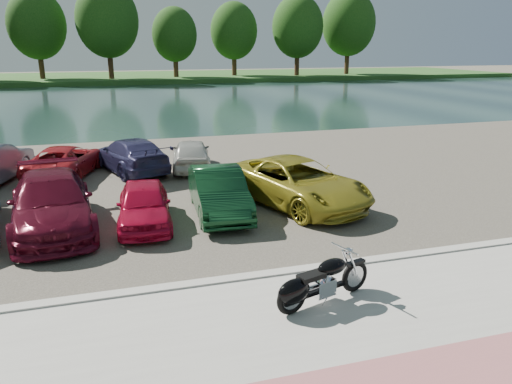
% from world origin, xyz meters
% --- Properties ---
extents(ground, '(200.00, 200.00, 0.00)m').
position_xyz_m(ground, '(0.00, 0.00, 0.00)').
color(ground, '#595447').
rests_on(ground, ground).
extents(promenade, '(60.00, 6.00, 0.10)m').
position_xyz_m(promenade, '(0.00, -1.00, 0.05)').
color(promenade, '#A19D97').
rests_on(promenade, ground).
extents(kerb, '(60.00, 0.30, 0.14)m').
position_xyz_m(kerb, '(0.00, 2.00, 0.07)').
color(kerb, '#A19D97').
rests_on(kerb, ground).
extents(parking_lot, '(60.00, 18.00, 0.04)m').
position_xyz_m(parking_lot, '(0.00, 11.00, 0.02)').
color(parking_lot, '#3E3A32').
rests_on(parking_lot, ground).
extents(river, '(120.00, 40.00, 0.00)m').
position_xyz_m(river, '(0.00, 40.00, 0.00)').
color(river, '#1B3230').
rests_on(river, ground).
extents(far_bank, '(120.00, 24.00, 0.60)m').
position_xyz_m(far_bank, '(0.00, 72.00, 0.30)').
color(far_bank, '#244719').
rests_on(far_bank, ground).
extents(far_trees, '(70.25, 10.68, 12.52)m').
position_xyz_m(far_trees, '(4.36, 65.79, 7.49)').
color(far_trees, '#3D2416').
rests_on(far_trees, far_bank).
extents(motorcycle, '(2.27, 1.01, 1.05)m').
position_xyz_m(motorcycle, '(-0.63, 0.43, 0.56)').
color(motorcycle, black).
rests_on(motorcycle, promenade).
extents(car_3, '(2.66, 5.47, 1.53)m').
position_xyz_m(car_3, '(-5.94, 6.66, 0.81)').
color(car_3, '#4E0B1B').
rests_on(car_3, parking_lot).
extents(car_4, '(1.73, 3.75, 1.25)m').
position_xyz_m(car_4, '(-3.45, 6.23, 0.66)').
color(car_4, '#AE0B2D').
rests_on(car_4, parking_lot).
extents(car_5, '(1.76, 4.32, 1.39)m').
position_xyz_m(car_5, '(-1.18, 6.60, 0.74)').
color(car_5, '#0E351B').
rests_on(car_5, parking_lot).
extents(car_6, '(4.14, 5.90, 1.50)m').
position_xyz_m(car_6, '(1.43, 6.73, 0.79)').
color(car_6, olive).
rests_on(car_6, parking_lot).
extents(car_10, '(3.23, 4.82, 1.23)m').
position_xyz_m(car_10, '(-5.98, 12.88, 0.65)').
color(car_10, '#A81C23').
rests_on(car_10, parking_lot).
extents(car_11, '(3.28, 5.10, 1.37)m').
position_xyz_m(car_11, '(-3.44, 12.85, 0.73)').
color(car_11, '#2B2950').
rests_on(car_11, parking_lot).
extents(car_12, '(2.09, 3.98, 1.29)m').
position_xyz_m(car_12, '(-1.01, 12.50, 0.69)').
color(car_12, beige).
rests_on(car_12, parking_lot).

